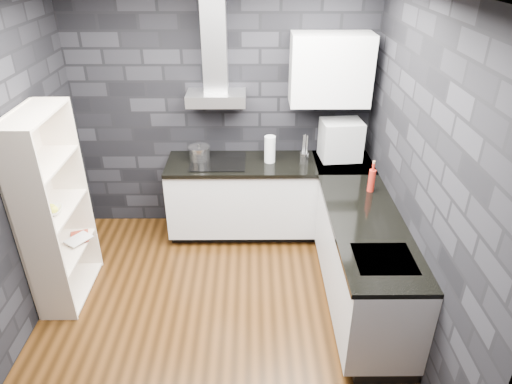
{
  "coord_description": "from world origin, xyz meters",
  "views": [
    {
      "loc": [
        0.32,
        -3.12,
        2.97
      ],
      "look_at": [
        0.35,
        0.45,
        1.0
      ],
      "focal_mm": 32.0,
      "sensor_mm": 36.0,
      "label": 1
    }
  ],
  "objects_px": {
    "glass_vase": "(270,149)",
    "fruit_bowl": "(51,211)",
    "bookshelf": "(54,211)",
    "red_bottle": "(372,181)",
    "storage_jar": "(271,156)",
    "pot": "(199,153)",
    "appliance_garage": "(341,140)",
    "utensil_crock": "(304,158)"
  },
  "relations": [
    {
      "from": "glass_vase",
      "to": "fruit_bowl",
      "type": "relative_size",
      "value": 1.46
    },
    {
      "from": "bookshelf",
      "to": "fruit_bowl",
      "type": "xyz_separation_m",
      "value": [
        0.0,
        -0.06,
        0.04
      ]
    },
    {
      "from": "red_bottle",
      "to": "bookshelf",
      "type": "bearing_deg",
      "value": -173.13
    },
    {
      "from": "glass_vase",
      "to": "storage_jar",
      "type": "bearing_deg",
      "value": 59.08
    },
    {
      "from": "storage_jar",
      "to": "red_bottle",
      "type": "bearing_deg",
      "value": -36.64
    },
    {
      "from": "red_bottle",
      "to": "bookshelf",
      "type": "relative_size",
      "value": 0.12
    },
    {
      "from": "pot",
      "to": "storage_jar",
      "type": "xyz_separation_m",
      "value": [
        0.77,
        -0.02,
        -0.02
      ]
    },
    {
      "from": "appliance_garage",
      "to": "fruit_bowl",
      "type": "xyz_separation_m",
      "value": [
        -2.67,
        -1.12,
        -0.19
      ]
    },
    {
      "from": "glass_vase",
      "to": "bookshelf",
      "type": "relative_size",
      "value": 0.16
    },
    {
      "from": "utensil_crock",
      "to": "storage_jar",
      "type": "bearing_deg",
      "value": 170.59
    },
    {
      "from": "appliance_garage",
      "to": "fruit_bowl",
      "type": "height_order",
      "value": "appliance_garage"
    },
    {
      "from": "utensil_crock",
      "to": "fruit_bowl",
      "type": "relative_size",
      "value": 0.6
    },
    {
      "from": "storage_jar",
      "to": "fruit_bowl",
      "type": "height_order",
      "value": "storage_jar"
    },
    {
      "from": "glass_vase",
      "to": "bookshelf",
      "type": "distance_m",
      "value": 2.17
    },
    {
      "from": "storage_jar",
      "to": "appliance_garage",
      "type": "xyz_separation_m",
      "value": [
        0.74,
        0.03,
        0.17
      ]
    },
    {
      "from": "storage_jar",
      "to": "utensil_crock",
      "type": "distance_m",
      "value": 0.35
    },
    {
      "from": "utensil_crock",
      "to": "bookshelf",
      "type": "xyz_separation_m",
      "value": [
        -2.29,
        -0.97,
        -0.06
      ]
    },
    {
      "from": "pot",
      "to": "utensil_crock",
      "type": "bearing_deg",
      "value": -4.23
    },
    {
      "from": "storage_jar",
      "to": "appliance_garage",
      "type": "height_order",
      "value": "appliance_garage"
    },
    {
      "from": "storage_jar",
      "to": "fruit_bowl",
      "type": "relative_size",
      "value": 0.54
    },
    {
      "from": "appliance_garage",
      "to": "fruit_bowl",
      "type": "relative_size",
      "value": 2.13
    },
    {
      "from": "glass_vase",
      "to": "utensil_crock",
      "type": "height_order",
      "value": "glass_vase"
    },
    {
      "from": "appliance_garage",
      "to": "bookshelf",
      "type": "xyz_separation_m",
      "value": [
        -2.67,
        -1.06,
        -0.22
      ]
    },
    {
      "from": "utensil_crock",
      "to": "red_bottle",
      "type": "distance_m",
      "value": 0.84
    },
    {
      "from": "storage_jar",
      "to": "utensil_crock",
      "type": "xyz_separation_m",
      "value": [
        0.35,
        -0.06,
        0.01
      ]
    },
    {
      "from": "fruit_bowl",
      "to": "pot",
      "type": "bearing_deg",
      "value": 43.55
    },
    {
      "from": "pot",
      "to": "appliance_garage",
      "type": "distance_m",
      "value": 1.51
    },
    {
      "from": "glass_vase",
      "to": "bookshelf",
      "type": "height_order",
      "value": "bookshelf"
    },
    {
      "from": "pot",
      "to": "red_bottle",
      "type": "xyz_separation_m",
      "value": [
        1.68,
        -0.71,
        0.03
      ]
    },
    {
      "from": "utensil_crock",
      "to": "red_bottle",
      "type": "relative_size",
      "value": 0.54
    },
    {
      "from": "glass_vase",
      "to": "fruit_bowl",
      "type": "xyz_separation_m",
      "value": [
        -1.92,
        -1.07,
        -0.11
      ]
    },
    {
      "from": "utensil_crock",
      "to": "appliance_garage",
      "type": "xyz_separation_m",
      "value": [
        0.39,
        0.09,
        0.17
      ]
    },
    {
      "from": "pot",
      "to": "appliance_garage",
      "type": "height_order",
      "value": "appliance_garage"
    },
    {
      "from": "glass_vase",
      "to": "pot",
      "type": "bearing_deg",
      "value": 176.45
    },
    {
      "from": "pot",
      "to": "bookshelf",
      "type": "bearing_deg",
      "value": -138.12
    },
    {
      "from": "appliance_garage",
      "to": "fruit_bowl",
      "type": "distance_m",
      "value": 2.91
    },
    {
      "from": "storage_jar",
      "to": "fruit_bowl",
      "type": "bearing_deg",
      "value": -150.66
    },
    {
      "from": "pot",
      "to": "glass_vase",
      "type": "bearing_deg",
      "value": -3.55
    },
    {
      "from": "glass_vase",
      "to": "appliance_garage",
      "type": "xyz_separation_m",
      "value": [
        0.75,
        0.06,
        0.08
      ]
    },
    {
      "from": "red_bottle",
      "to": "fruit_bowl",
      "type": "bearing_deg",
      "value": -171.88
    },
    {
      "from": "storage_jar",
      "to": "bookshelf",
      "type": "bearing_deg",
      "value": -152.1
    },
    {
      "from": "utensil_crock",
      "to": "bookshelf",
      "type": "bearing_deg",
      "value": -157.07
    }
  ]
}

